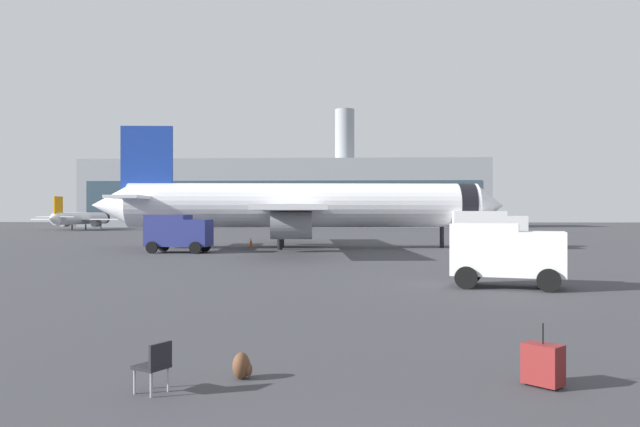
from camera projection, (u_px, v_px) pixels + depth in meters
airplane_at_gate at (301, 206)px, 53.16m from camera, size 35.76×32.27×10.50m
airplane_taxiing at (82, 219)px, 112.28m from camera, size 18.14×20.06×5.89m
service_truck at (178, 232)px, 46.97m from camera, size 4.96×2.85×2.90m
fuel_truck at (487, 228)px, 51.80m from camera, size 6.11×2.97×3.20m
cargo_van at (506, 252)px, 24.93m from camera, size 4.78×3.33×2.60m
safety_cone_near at (251, 242)px, 55.71m from camera, size 0.44×0.44×0.81m
safety_cone_mid at (543, 254)px, 39.71m from camera, size 0.44×0.44×0.75m
rolling_suitcase at (543, 364)px, 10.69m from camera, size 0.74×0.74×1.10m
traveller_backpack at (242, 366)px, 11.18m from camera, size 0.36×0.40×0.48m
gate_chair at (155, 364)px, 10.27m from camera, size 0.65×0.65×0.86m
terminal_building at (287, 194)px, 140.89m from camera, size 88.49×21.78×26.72m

